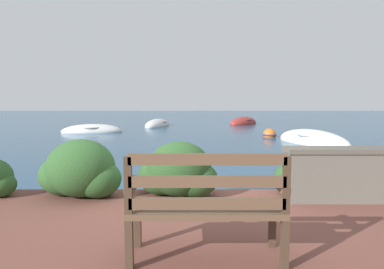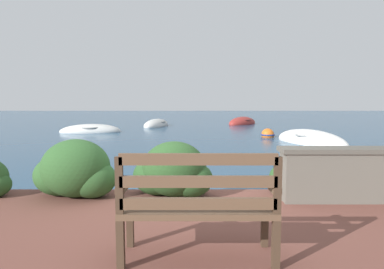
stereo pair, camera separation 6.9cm
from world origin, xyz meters
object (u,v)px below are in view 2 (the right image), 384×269
at_px(rowboat_mid, 92,131).
at_px(mooring_buoy, 269,135).
at_px(park_bench, 199,204).
at_px(rowboat_far, 157,125).
at_px(rowboat_outer, 243,123).
at_px(rowboat_nearest, 311,142).

xyz_separation_m(rowboat_mid, mooring_buoy, (7.84, -1.89, 0.03)).
distance_m(park_bench, mooring_buoy, 11.62).
bearing_deg(rowboat_mid, rowboat_far, -139.68).
height_order(park_bench, rowboat_outer, park_bench).
height_order(rowboat_mid, mooring_buoy, rowboat_mid).
bearing_deg(rowboat_mid, park_bench, 97.37).
height_order(park_bench, rowboat_far, park_bench).
xyz_separation_m(rowboat_mid, rowboat_outer, (7.82, 5.08, 0.01)).
height_order(rowboat_outer, mooring_buoy, rowboat_outer).
bearing_deg(rowboat_far, rowboat_outer, 120.04).
bearing_deg(rowboat_mid, mooring_buoy, 153.73).
bearing_deg(rowboat_far, rowboat_nearest, 52.63).
height_order(rowboat_far, mooring_buoy, rowboat_far).
distance_m(park_bench, rowboat_far, 16.80).
xyz_separation_m(rowboat_nearest, rowboat_mid, (-8.84, 4.04, -0.01)).
relative_size(park_bench, mooring_buoy, 2.25).
height_order(park_bench, mooring_buoy, park_bench).
xyz_separation_m(rowboat_nearest, rowboat_far, (-6.15, 7.61, -0.01)).
bearing_deg(rowboat_far, mooring_buoy, 56.95).
relative_size(rowboat_nearest, rowboat_outer, 1.37).
bearing_deg(rowboat_mid, rowboat_nearest, 142.76).
relative_size(rowboat_nearest, rowboat_far, 1.11).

